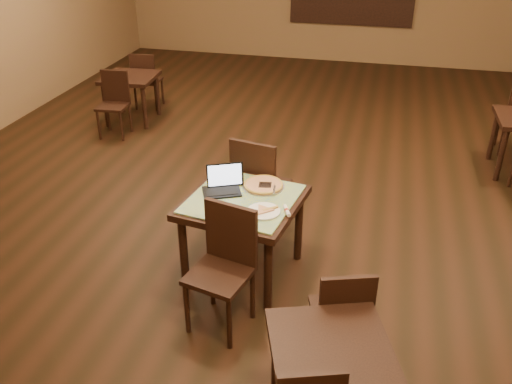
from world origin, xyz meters
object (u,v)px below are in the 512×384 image
(chair_main_far, at_px, (258,183))
(other_table_b_chair_far, at_px, (146,78))
(chair_main_near, at_px, (225,261))
(pizza_pan, at_px, (263,186))
(other_table_c, at_px, (330,359))
(laptop, at_px, (223,184))
(other_table_b_chair_near, at_px, (114,100))
(other_table_c_chair_far, at_px, (342,312))
(tiled_table, at_px, (243,209))
(other_table_b, at_px, (130,83))

(chair_main_far, relative_size, other_table_b_chair_far, 1.19)
(chair_main_near, xyz_separation_m, pizza_pan, (0.10, 0.85, 0.20))
(other_table_c, bearing_deg, chair_main_near, 119.57)
(laptop, xyz_separation_m, other_table_b_chair_near, (-2.35, 2.56, -0.32))
(other_table_c_chair_far, bearing_deg, laptop, -60.28)
(laptop, bearing_deg, other_table_c_chair_far, -65.73)
(chair_main_near, height_order, other_table_c_chair_far, chair_main_near)
(tiled_table, xyz_separation_m, laptop, (-0.20, 0.10, 0.16))
(other_table_b, distance_m, other_table_c_chair_far, 5.35)
(chair_main_far, bearing_deg, pizza_pan, 122.42)
(chair_main_near, bearing_deg, other_table_b_chair_near, 141.44)
(chair_main_near, height_order, other_table_c, chair_main_near)
(tiled_table, height_order, other_table_b_chair_near, other_table_b_chair_near)
(chair_main_near, distance_m, pizza_pan, 0.88)
(chair_main_far, xyz_separation_m, other_table_c, (0.93, -2.01, -0.04))
(other_table_b, bearing_deg, other_table_c_chair_far, -53.88)
(chair_main_near, relative_size, other_table_b_chair_near, 1.13)
(tiled_table, height_order, other_table_b_chair_far, other_table_b_chair_far)
(laptop, distance_m, other_table_c_chair_far, 1.55)
(pizza_pan, bearing_deg, chair_main_far, 110.57)
(chair_main_far, distance_m, other_table_b_chair_near, 3.25)
(other_table_b_chair_far, bearing_deg, chair_main_far, 124.85)
(chair_main_far, distance_m, laptop, 0.59)
(chair_main_far, height_order, laptop, chair_main_far)
(tiled_table, bearing_deg, other_table_b_chair_far, 133.30)
(chair_main_near, relative_size, other_table_b, 1.28)
(chair_main_near, bearing_deg, chair_main_far, 105.17)
(pizza_pan, height_order, other_table_c_chair_far, other_table_c_chair_far)
(other_table_b_chair_near, bearing_deg, other_table_b_chair_far, 84.92)
(tiled_table, distance_m, other_table_b_chair_near, 3.68)
(pizza_pan, bearing_deg, other_table_c_chair_far, -54.20)
(other_table_b, height_order, other_table_b_chair_far, other_table_b_chair_far)
(chair_main_near, distance_m, chair_main_far, 1.23)
(other_table_c, bearing_deg, chair_main_far, 95.74)
(pizza_pan, relative_size, other_table_c_chair_far, 0.43)
(other_table_c, distance_m, other_table_c_chair_far, 0.51)
(chair_main_near, height_order, other_table_b, chair_main_near)
(chair_main_near, relative_size, laptop, 2.63)
(chair_main_far, xyz_separation_m, other_table_b, (-2.52, 2.56, -0.02))
(tiled_table, relative_size, other_table_b_chair_far, 1.19)
(laptop, distance_m, other_table_b_chair_far, 4.29)
(laptop, relative_size, other_table_b, 0.49)
(pizza_pan, bearing_deg, tiled_table, -116.57)
(laptop, bearing_deg, tiled_table, -51.25)
(pizza_pan, height_order, other_table_b_chair_near, other_table_b_chair_near)
(chair_main_near, height_order, other_table_b_chair_far, chair_main_near)
(chair_main_far, xyz_separation_m, other_table_b_chair_far, (-2.51, 3.08, -0.09))
(laptop, bearing_deg, other_table_b_chair_near, 107.95)
(other_table_b_chair_far, relative_size, other_table_c, 0.98)
(tiled_table, distance_m, other_table_c, 1.67)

